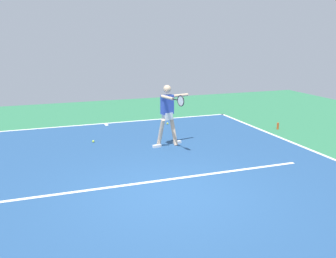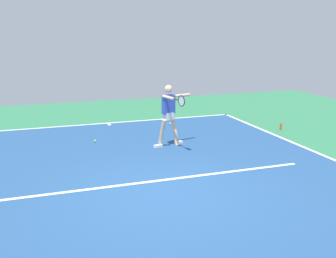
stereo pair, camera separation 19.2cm
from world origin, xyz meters
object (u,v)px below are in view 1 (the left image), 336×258
Objects in this scene: tennis_player at (168,111)px; tennis_ball_centre_court at (93,141)px; water_bottle at (278,126)px; tennis_ball_by_baseline at (168,123)px.

tennis_player is 26.26× the size of tennis_ball_centre_court.
tennis_ball_centre_court is (1.94, -1.05, -0.95)m from tennis_player.
tennis_ball_centre_court is 0.30× the size of water_bottle.
water_bottle reaches higher than tennis_ball_by_baseline.
tennis_player is 26.26× the size of tennis_ball_by_baseline.
water_bottle is (-6.00, 0.49, 0.08)m from tennis_ball_centre_court.
tennis_ball_centre_court is (2.82, 1.42, 0.00)m from tennis_ball_by_baseline.
tennis_player is at bearing 151.48° from tennis_ball_centre_court.
tennis_player is at bearing 70.39° from tennis_ball_by_baseline.
water_bottle is (-4.07, -0.56, -0.87)m from tennis_player.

